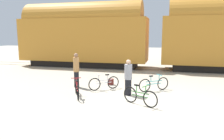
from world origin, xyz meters
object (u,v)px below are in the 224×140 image
object	(u,v)px
person_in_tan	(76,70)
freight_train	(155,33)
bicycle_teal	(154,84)
person_in_grey	(128,78)
bicycle_silver	(104,83)
bicycle_green	(140,96)
backpack	(111,82)
bicycle_maroon	(77,89)

from	to	relation	value
person_in_tan	freight_train	bearing A→B (deg)	-145.39
bicycle_teal	person_in_tan	size ratio (longest dim) A/B	0.77
bicycle_teal	person_in_tan	world-z (taller)	person_in_tan
bicycle_teal	person_in_grey	distance (m)	1.63
freight_train	bicycle_silver	xyz separation A→B (m)	(-2.03, -7.68, -2.58)
bicycle_silver	person_in_grey	xyz separation A→B (m)	(1.38, -0.71, 0.48)
bicycle_green	backpack	distance (m)	3.79
bicycle_green	backpack	world-z (taller)	bicycle_green
person_in_grey	person_in_tan	distance (m)	3.09
freight_train	bicycle_silver	distance (m)	8.36
person_in_grey	bicycle_teal	bearing A→B (deg)	41.91
freight_train	bicycle_green	world-z (taller)	freight_train
bicycle_green	bicycle_teal	bearing A→B (deg)	80.57
bicycle_silver	person_in_grey	bearing A→B (deg)	-27.21
person_in_grey	person_in_tan	xyz separation A→B (m)	(-2.96, 0.86, 0.10)
bicycle_silver	backpack	world-z (taller)	bicycle_silver
bicycle_silver	bicycle_maroon	distance (m)	1.77
bicycle_maroon	person_in_grey	distance (m)	2.41
bicycle_green	person_in_tan	distance (m)	4.33
bicycle_green	freight_train	bearing A→B (deg)	90.39
freight_train	bicycle_green	size ratio (longest dim) A/B	16.04
freight_train	person_in_tan	distance (m)	8.59
bicycle_green	bicycle_silver	distance (m)	2.93
freight_train	person_in_grey	bearing A→B (deg)	-94.45
bicycle_green	person_in_grey	xyz separation A→B (m)	(-0.72, 1.33, 0.47)
freight_train	bicycle_teal	size ratio (longest dim) A/B	16.85
freight_train	bicycle_maroon	bearing A→B (deg)	-107.15
person_in_grey	freight_train	bearing A→B (deg)	83.51
freight_train	backpack	bearing A→B (deg)	-106.77
person_in_grey	backpack	xyz separation A→B (m)	(-1.32, 1.85, -0.66)
bicycle_maroon	person_in_tan	size ratio (longest dim) A/B	0.85
bicycle_silver	person_in_tan	world-z (taller)	person_in_tan
bicycle_green	bicycle_maroon	bearing A→B (deg)	170.74
bicycle_teal	person_in_tan	xyz separation A→B (m)	(-4.08, -0.22, 0.58)
freight_train	person_in_tan	world-z (taller)	freight_train
freight_train	person_in_grey	distance (m)	8.67
bicycle_green	bicycle_teal	size ratio (longest dim) A/B	1.05
freight_train	bicycle_silver	size ratio (longest dim) A/B	17.75
freight_train	person_in_grey	xyz separation A→B (m)	(-0.65, -8.39, -2.10)
bicycle_maroon	person_in_tan	xyz separation A→B (m)	(-0.76, 1.72, 0.58)
bicycle_teal	backpack	bearing A→B (deg)	162.39
bicycle_silver	bicycle_maroon	xyz separation A→B (m)	(-0.82, -1.57, 0.01)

